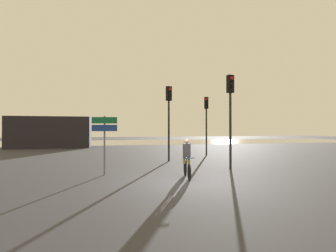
{
  "coord_description": "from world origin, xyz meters",
  "views": [
    {
      "loc": [
        -2.89,
        -9.52,
        2.01
      ],
      "look_at": [
        0.5,
        5.0,
        2.2
      ],
      "focal_mm": 28.0,
      "sensor_mm": 36.0,
      "label": 1
    }
  ],
  "objects": [
    {
      "name": "water_strip",
      "position": [
        0.0,
        31.52,
        0.0
      ],
      "size": [
        80.0,
        16.0,
        0.01
      ],
      "primitive_type": "cube",
      "color": "gray",
      "rests_on": "ground"
    },
    {
      "name": "cyclist",
      "position": [
        0.33,
        0.86,
        0.82
      ],
      "size": [
        0.47,
        1.7,
        1.62
      ],
      "rotation": [
        0.0,
        0.0,
        3.0
      ],
      "color": "black",
      "rests_on": "ground"
    },
    {
      "name": "distant_building",
      "position": [
        -8.89,
        21.52,
        1.68
      ],
      "size": [
        8.35,
        4.0,
        3.37
      ],
      "primitive_type": "cube",
      "color": "black",
      "rests_on": "ground"
    },
    {
      "name": "traffic_light_near_right",
      "position": [
        3.21,
        2.67,
        3.29
      ],
      "size": [
        0.36,
        0.37,
        4.77
      ],
      "rotation": [
        0.0,
        0.0,
        3.32
      ],
      "color": "black",
      "rests_on": "ground"
    },
    {
      "name": "direction_sign_post",
      "position": [
        -2.99,
        2.33,
        1.79
      ],
      "size": [
        1.1,
        0.17,
        2.6
      ],
      "rotation": [
        0.0,
        0.0,
        3.04
      ],
      "color": "slate",
      "rests_on": "ground"
    },
    {
      "name": "traffic_light_far_right",
      "position": [
        4.58,
        9.45,
        3.13
      ],
      "size": [
        0.38,
        0.4,
        4.51
      ],
      "rotation": [
        0.0,
        0.0,
        2.78
      ],
      "color": "black",
      "rests_on": "ground"
    },
    {
      "name": "ground_plane",
      "position": [
        0.0,
        0.0,
        0.0
      ],
      "size": [
        120.0,
        120.0,
        0.0
      ],
      "primitive_type": "plane",
      "color": "#333338"
    },
    {
      "name": "traffic_light_center",
      "position": [
        0.91,
        6.52,
        3.27
      ],
      "size": [
        0.38,
        0.4,
        4.72
      ],
      "rotation": [
        0.0,
        0.0,
        3.47
      ],
      "color": "black",
      "rests_on": "ground"
    }
  ]
}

